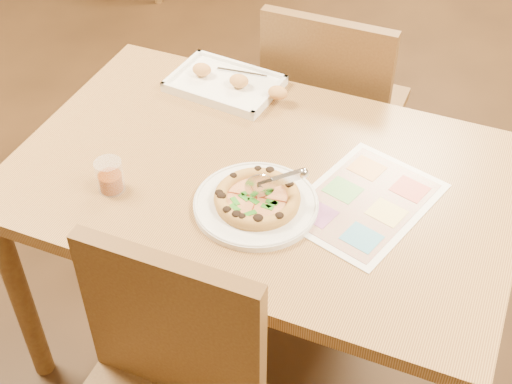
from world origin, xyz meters
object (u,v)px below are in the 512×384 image
at_px(glass_tumbler, 110,177).
at_px(dining_table, 263,196).
at_px(appetizer_tray, 228,84).
at_px(plate, 256,205).
at_px(pizza_cutter, 275,182).
at_px(menu, 364,202).
at_px(chair_far, 331,98).
at_px(pizza, 257,198).

bearing_deg(glass_tumbler, dining_table, 32.20).
bearing_deg(appetizer_tray, plate, -58.03).
distance_m(pizza_cutter, appetizer_tray, 0.53).
xyz_separation_m(dining_table, menu, (0.28, -0.01, 0.09)).
bearing_deg(pizza_cutter, menu, 1.14).
bearing_deg(glass_tumbler, menu, 18.12).
height_order(dining_table, plate, plate).
relative_size(pizza_cutter, glass_tumbler, 1.55).
xyz_separation_m(pizza_cutter, menu, (0.20, 0.10, -0.08)).
height_order(chair_far, pizza, chair_far).
bearing_deg(appetizer_tray, dining_table, -52.46).
bearing_deg(menu, glass_tumbler, -161.88).
bearing_deg(pizza_cutter, chair_far, 70.78).
bearing_deg(plate, pizza_cutter, 25.79).
bearing_deg(pizza, plate, -127.67).
bearing_deg(glass_tumbler, chair_far, 67.92).
bearing_deg(menu, plate, -153.74).
height_order(dining_table, pizza_cutter, pizza_cutter).
distance_m(dining_table, glass_tumbler, 0.41).
bearing_deg(appetizer_tray, glass_tumbler, -99.29).
height_order(plate, appetizer_tray, appetizer_tray).
bearing_deg(plate, chair_far, 92.69).
bearing_deg(plate, appetizer_tray, 121.97).
bearing_deg(dining_table, menu, -1.87).
distance_m(dining_table, plate, 0.16).
height_order(dining_table, menu, menu).
xyz_separation_m(pizza, glass_tumbler, (-0.36, -0.08, 0.01)).
distance_m(dining_table, menu, 0.29).
bearing_deg(pizza_cutter, dining_table, 99.32).
height_order(chair_far, plate, chair_far).
distance_m(glass_tumbler, menu, 0.64).
bearing_deg(glass_tumbler, appetizer_tray, 80.71).
bearing_deg(appetizer_tray, pizza_cutter, -53.20).
height_order(chair_far, menu, chair_far).
bearing_deg(menu, pizza, -154.06).
distance_m(pizza_cutter, glass_tumbler, 0.42).
relative_size(chair_far, glass_tumbler, 5.44).
height_order(dining_table, chair_far, chair_far).
bearing_deg(menu, appetizer_tray, 147.93).
bearing_deg(pizza, dining_table, 106.19).
height_order(plate, glass_tumbler, glass_tumbler).
relative_size(pizza, glass_tumbler, 2.46).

